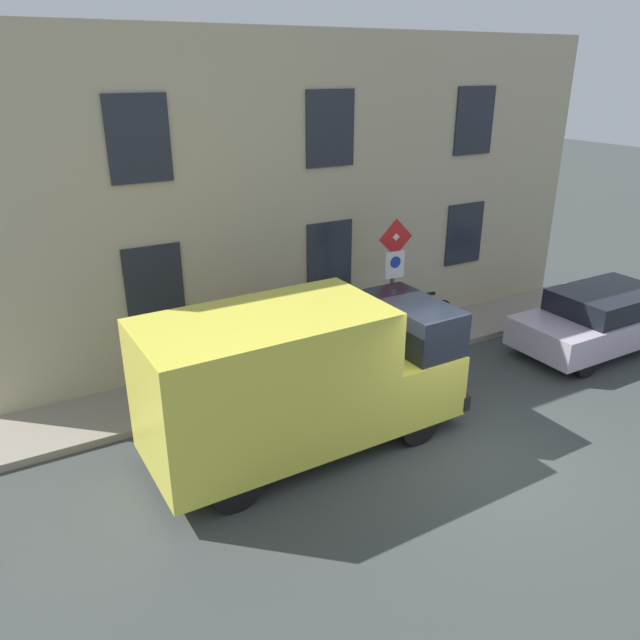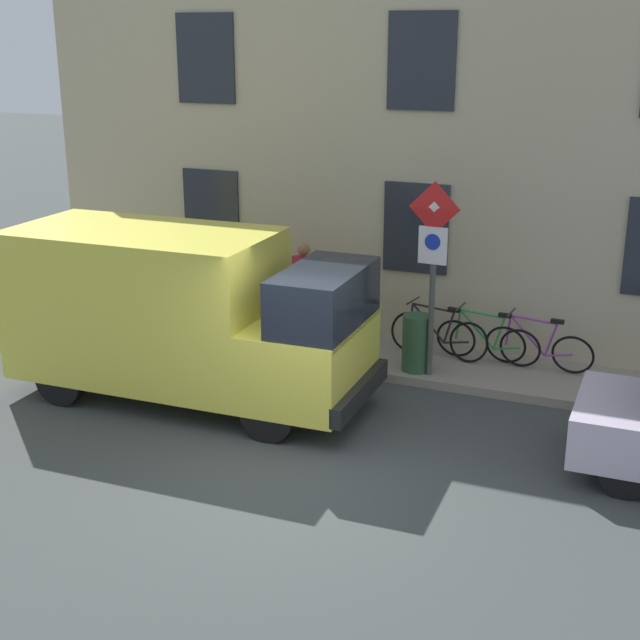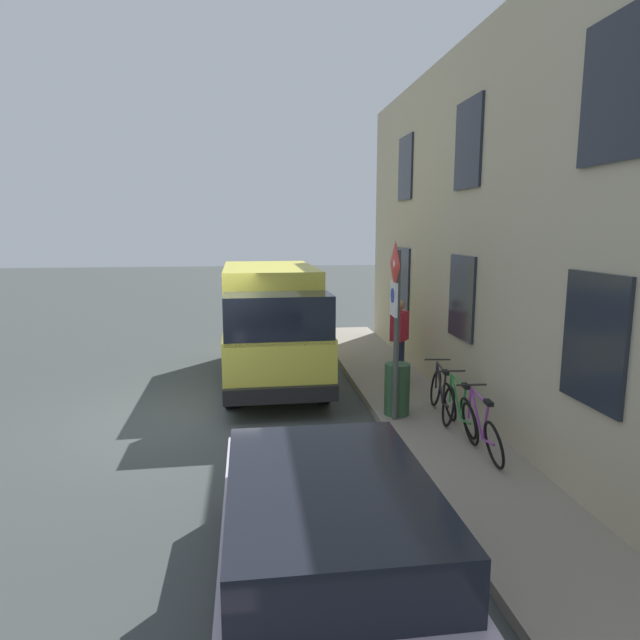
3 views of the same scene
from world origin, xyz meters
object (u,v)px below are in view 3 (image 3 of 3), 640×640
Objects in this scene: bicycle_green at (459,410)px; bicycle_black at (442,394)px; litter_bin at (397,389)px; delivery_van at (271,321)px; bicycle_purple at (480,428)px; pedestrian at (399,337)px; sign_post_stacked at (395,306)px; parked_hatchback at (327,543)px.

bicycle_black is (0.00, 0.81, 0.00)m from bicycle_green.
bicycle_black is 0.77m from litter_bin.
bicycle_black is (2.81, -3.09, -0.82)m from delivery_van.
bicycle_purple is at bearing -66.87° from litter_bin.
bicycle_purple is at bearing -47.26° from pedestrian.
sign_post_stacked reaches higher than pedestrian.
bicycle_purple is 1.62m from bicycle_black.
bicycle_green is at bearing 3.98° from bicycle_purple.
bicycle_green is at bearing -171.87° from bicycle_black.
litter_bin is at bearing 33.79° from delivery_van.
delivery_van reaches higher than parked_hatchback.
bicycle_green is at bearing -51.76° from litter_bin.
bicycle_green and bicycle_black have the same top height.
parked_hatchback is 2.33× the size of bicycle_purple.
bicycle_purple is 1.91× the size of litter_bin.
parked_hatchback is 5.09m from litter_bin.
delivery_van is at bearing 34.77° from bicycle_purple.
bicycle_purple is 0.81m from bicycle_green.
pedestrian is (2.53, 6.91, 0.34)m from parked_hatchback.
parked_hatchback is at bearing 142.09° from bicycle_purple.
delivery_van is 3.66m from litter_bin.
bicycle_purple is at bearing -59.53° from sign_post_stacked.
delivery_van is 2.80m from pedestrian.
sign_post_stacked is 2.36m from bicycle_purple.
pedestrian is 2.32m from litter_bin.
litter_bin is at bearing 27.12° from bicycle_purple.
bicycle_black is (0.00, 1.62, 0.00)m from bicycle_purple.
delivery_van reaches higher than bicycle_green.
pedestrian is (0.77, 2.43, -1.02)m from sign_post_stacked.
bicycle_purple is 3.99m from pedestrian.
bicycle_black is at bearing 3.97° from bicycle_purple.
bicycle_green is at bearing -38.46° from sign_post_stacked.
sign_post_stacked is 3.21× the size of litter_bin.
sign_post_stacked is 5.00m from parked_hatchback.
delivery_van is 1.34× the size of parked_hatchback.
bicycle_purple is at bearing -42.16° from parked_hatchback.
parked_hatchback is 4.45× the size of litter_bin.
bicycle_green is (-0.00, 0.81, 0.00)m from bicycle_purple.
bicycle_black is at bearing 6.33° from sign_post_stacked.
bicycle_purple is 1.00× the size of pedestrian.
pedestrian is at bearing 5.99° from bicycle_green.
delivery_van is at bearing 124.88° from litter_bin.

